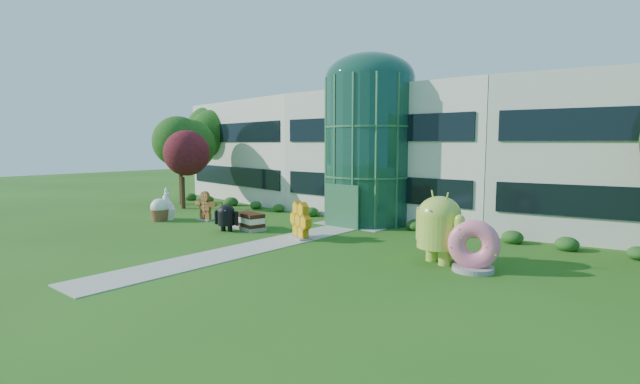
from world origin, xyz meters
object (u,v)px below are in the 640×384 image
Objects in this scene: android_black at (226,216)px; donut at (474,245)px; gingerbread at (205,206)px; android_green at (439,224)px.

android_black is 15.24m from donut.
donut is 0.99× the size of gingerbread.
gingerbread is (-19.57, 0.64, -0.08)m from donut.
android_black is at bearing -150.09° from android_green.
android_green is at bearing -7.18° from gingerbread.
donut is at bearing -17.13° from android_black.
android_black is at bearing -26.72° from gingerbread.
android_green is 13.54m from android_black.
donut is at bearing -8.05° from gingerbread.
android_black is 0.86× the size of gingerbread.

